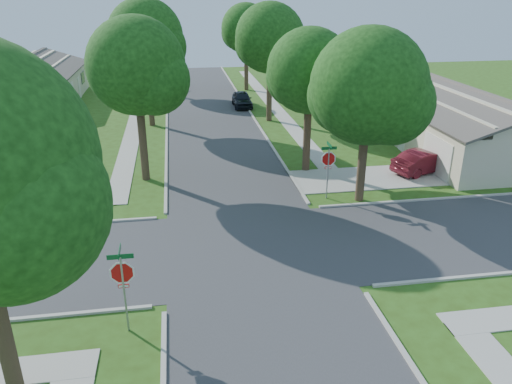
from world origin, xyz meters
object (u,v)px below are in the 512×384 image
at_px(house_ne_near, 465,129).
at_px(tree_w_far, 152,37).
at_px(tree_w_near, 138,71).
at_px(house_nw_far, 34,85).
at_px(tree_e_mid, 270,41).
at_px(tree_ne_corner, 369,92).
at_px(car_driveway, 424,161).
at_px(house_ne_far, 366,81).
at_px(car_curb_west, 170,80).
at_px(stop_sign_sw, 122,276).
at_px(tree_w_mid, 146,40).
at_px(tree_e_near, 310,75).
at_px(tree_e_far, 246,31).
at_px(stop_sign_ne, 328,161).
at_px(car_curb_east, 242,99).

bearing_deg(house_ne_near, tree_w_far, 131.90).
relative_size(tree_w_near, house_nw_far, 0.66).
xyz_separation_m(tree_e_mid, tree_ne_corner, (1.60, -16.80, -0.66)).
xyz_separation_m(house_ne_near, car_driveway, (-4.49, -3.46, -0.84)).
distance_m(house_ne_far, car_curb_west, 21.03).
bearing_deg(house_ne_near, house_ne_far, 90.00).
distance_m(stop_sign_sw, tree_w_mid, 26.09).
relative_size(tree_w_far, car_driveway, 1.95).
relative_size(tree_w_near, house_ne_near, 0.66).
bearing_deg(tree_e_near, tree_e_far, 90.00).
relative_size(tree_e_mid, house_ne_far, 0.68).
xyz_separation_m(tree_w_mid, house_nw_far, (-11.35, 10.99, -4.97)).
bearing_deg(house_nw_far, stop_sign_ne, -52.84).
relative_size(house_ne_far, house_nw_far, 1.00).
distance_m(tree_e_far, tree_w_mid, 16.05).
relative_size(tree_e_far, tree_w_far, 1.09).
relative_size(stop_sign_ne, house_ne_near, 0.22).
distance_m(tree_e_far, tree_ne_corner, 29.85).
height_order(car_driveway, car_curb_east, car_curb_east).
height_order(tree_e_far, house_ne_near, tree_e_far).
bearing_deg(stop_sign_ne, tree_e_mid, 89.80).
bearing_deg(tree_w_mid, car_curb_west, 85.02).
bearing_deg(stop_sign_sw, stop_sign_ne, 45.00).
distance_m(tree_e_near, house_ne_far, 23.30).
distance_m(tree_e_mid, house_ne_far, 14.58).
bearing_deg(tree_e_far, tree_e_near, -90.00).
relative_size(tree_w_mid, car_curb_west, 2.28).
bearing_deg(house_ne_near, tree_w_mid, 154.12).
height_order(tree_e_near, tree_ne_corner, tree_ne_corner).
bearing_deg(car_driveway, house_ne_near, -72.99).
height_order(stop_sign_ne, house_ne_far, house_ne_far).
bearing_deg(tree_e_far, tree_e_mid, -89.98).
distance_m(tree_w_near, tree_ne_corner, 12.02).
bearing_deg(tree_w_far, house_nw_far, -169.95).
relative_size(house_nw_far, car_driveway, 3.30).
relative_size(tree_e_mid, tree_ne_corner, 1.06).
bearing_deg(tree_e_mid, house_nw_far, 152.09).
relative_size(tree_e_far, tree_w_mid, 0.91).
xyz_separation_m(tree_w_far, house_ne_near, (20.64, -23.01, -3.99)).
relative_size(stop_sign_ne, car_curb_east, 0.74).
distance_m(stop_sign_sw, tree_w_far, 38.86).
height_order(tree_e_mid, tree_w_mid, tree_w_mid).
bearing_deg(tree_e_far, tree_w_near, -110.60).
height_order(stop_sign_ne, car_curb_east, stop_sign_ne).
bearing_deg(house_nw_far, stop_sign_sw, -72.90).
bearing_deg(car_curb_east, house_ne_far, 12.57).
bearing_deg(house_nw_far, tree_e_near, -47.94).
xyz_separation_m(tree_e_far, tree_w_far, (-9.40, -0.00, -0.47)).
bearing_deg(house_ne_near, tree_w_near, -174.49).
height_order(tree_e_near, house_nw_far, tree_e_near).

